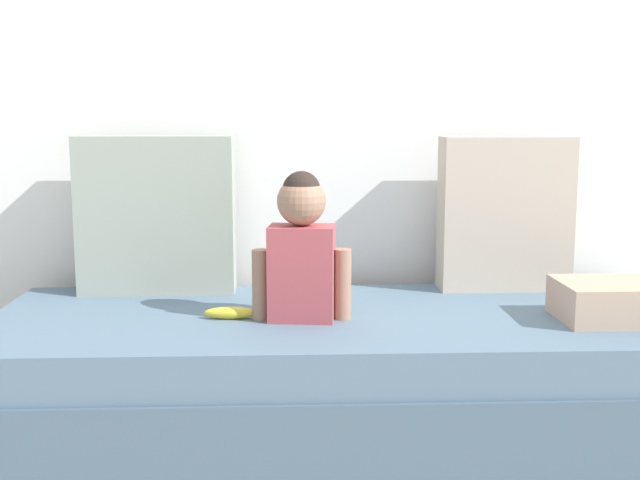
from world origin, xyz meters
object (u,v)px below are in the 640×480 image
at_px(throw_pillow_right, 505,214).
at_px(banana, 230,313).
at_px(throw_pillow_left, 157,215).
at_px(toddler, 302,248).
at_px(folded_blanket, 621,301).
at_px(couch, 338,373).

relative_size(throw_pillow_right, banana, 3.39).
height_order(throw_pillow_left, toddler, throw_pillow_left).
bearing_deg(banana, folded_blanket, -3.06).
distance_m(throw_pillow_left, folded_blanket, 1.65).
bearing_deg(throw_pillow_left, throw_pillow_right, 0.00).
relative_size(couch, throw_pillow_right, 4.11).
distance_m(couch, banana, 0.42).
bearing_deg(couch, folded_blanket, -7.36).
distance_m(couch, toddler, 0.46).
relative_size(throw_pillow_right, toddler, 1.20).
relative_size(toddler, banana, 2.83).
relative_size(throw_pillow_left, banana, 3.42).
height_order(couch, banana, banana).
bearing_deg(folded_blanket, banana, 176.94).
bearing_deg(toddler, throw_pillow_right, 29.05).
distance_m(toddler, folded_blanket, 1.04).
xyz_separation_m(couch, throw_pillow_right, (0.65, 0.37, 0.49)).
xyz_separation_m(toddler, banana, (-0.23, 0.01, -0.22)).
height_order(throw_pillow_right, banana, throw_pillow_right).
distance_m(couch, folded_blanket, 0.95).
bearing_deg(toddler, throw_pillow_left, 140.83).
relative_size(couch, banana, 13.94).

